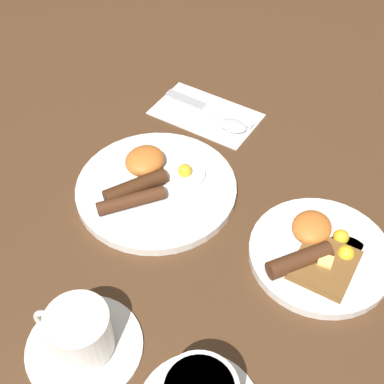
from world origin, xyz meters
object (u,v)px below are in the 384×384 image
(breakfast_plate_near, at_px, (154,185))
(breakfast_plate_far, at_px, (320,252))
(knife, at_px, (204,106))
(teacup_near, at_px, (80,336))
(spoon, at_px, (225,123))

(breakfast_plate_near, relative_size, breakfast_plate_far, 1.25)
(knife, bearing_deg, teacup_near, -75.06)
(breakfast_plate_near, xyz_separation_m, breakfast_plate_far, (-0.01, 0.29, 0.00))
(breakfast_plate_near, xyz_separation_m, spoon, (-0.21, 0.03, -0.00))
(breakfast_plate_near, bearing_deg, breakfast_plate_far, 91.23)
(teacup_near, height_order, spoon, teacup_near)
(breakfast_plate_far, distance_m, knife, 0.39)
(knife, bearing_deg, spoon, -19.79)
(knife, bearing_deg, breakfast_plate_far, -31.69)
(breakfast_plate_far, height_order, spoon, breakfast_plate_far)
(knife, relative_size, spoon, 1.05)
(breakfast_plate_near, xyz_separation_m, teacup_near, (0.29, 0.07, 0.02))
(breakfast_plate_near, distance_m, breakfast_plate_far, 0.29)
(breakfast_plate_far, xyz_separation_m, knife, (-0.23, -0.32, -0.01))
(breakfast_plate_far, bearing_deg, teacup_near, -36.50)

